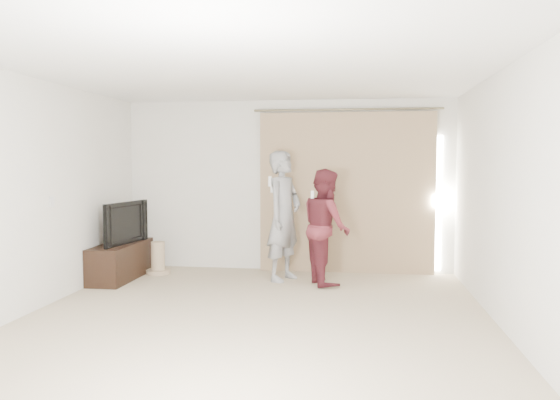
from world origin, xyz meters
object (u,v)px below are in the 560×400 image
(tv, at_px, (120,223))
(person_man, at_px, (284,216))
(tv_console, at_px, (121,261))
(person_woman, at_px, (326,226))

(tv, distance_m, person_man, 2.33)
(tv_console, height_order, tv, tv)
(tv_console, xyz_separation_m, tv, (0.00, 0.00, 0.55))
(person_man, relative_size, person_woman, 1.16)
(person_man, bearing_deg, person_woman, -13.97)
(tv_console, bearing_deg, person_woman, 1.82)
(tv_console, distance_m, tv, 0.55)
(tv_console, xyz_separation_m, person_woman, (2.91, 0.09, 0.53))
(tv_console, height_order, person_woman, person_woman)
(person_man, height_order, person_woman, person_man)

